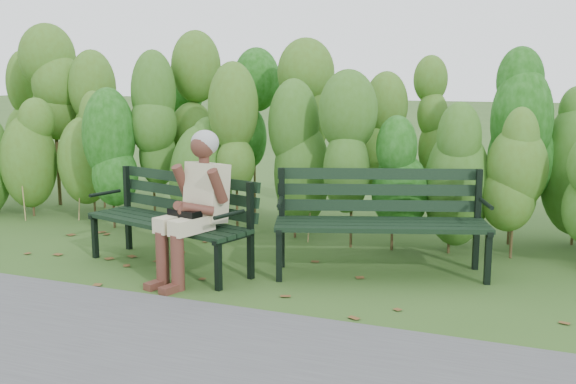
% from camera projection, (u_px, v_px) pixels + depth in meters
% --- Properties ---
extents(ground, '(80.00, 80.00, 0.00)m').
position_uv_depth(ground, '(274.00, 276.00, 6.40)').
color(ground, '#2F511D').
extents(footpath, '(60.00, 2.50, 0.01)m').
position_uv_depth(footpath, '(144.00, 368.00, 4.39)').
color(footpath, '#474749').
rests_on(footpath, ground).
extents(hedge_band, '(11.04, 1.67, 2.42)m').
position_uv_depth(hedge_band, '(336.00, 128.00, 7.88)').
color(hedge_band, '#47381E').
rests_on(hedge_band, ground).
extents(leaf_litter, '(5.36, 2.07, 0.01)m').
position_uv_depth(leaf_litter, '(363.00, 290.00, 5.96)').
color(leaf_litter, brown).
rests_on(leaf_litter, ground).
extents(bench_left, '(1.93, 1.07, 0.92)m').
position_uv_depth(bench_left, '(175.00, 213.00, 6.64)').
color(bench_left, black).
rests_on(bench_left, ground).
extents(bench_right, '(2.09, 1.26, 0.99)m').
position_uv_depth(bench_right, '(380.00, 213.00, 6.42)').
color(bench_right, black).
rests_on(bench_right, ground).
extents(seated_woman, '(0.60, 0.87, 1.39)m').
position_uv_depth(seated_woman, '(195.00, 198.00, 6.16)').
color(seated_woman, beige).
rests_on(seated_woman, ground).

